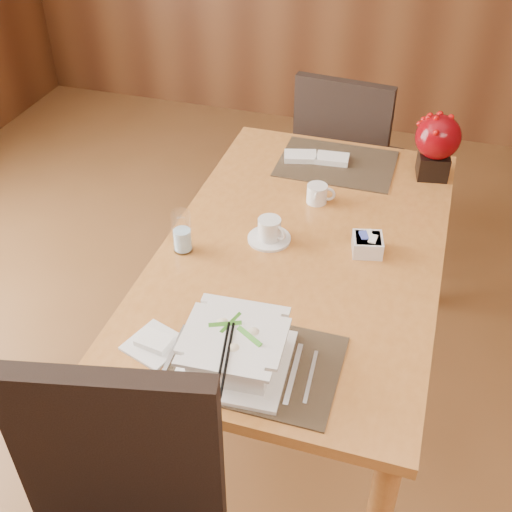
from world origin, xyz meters
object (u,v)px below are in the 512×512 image
(dining_table, at_px, (302,267))
(berry_decor, at_px, (437,143))
(coffee_cup, at_px, (269,231))
(sugar_caddy, at_px, (367,245))
(creamer_jug, at_px, (317,194))
(far_chair, at_px, (345,157))
(water_glass, at_px, (182,232))
(soup_setting, at_px, (235,350))
(bread_plate, at_px, (155,345))

(dining_table, bearing_deg, berry_decor, 57.51)
(dining_table, bearing_deg, coffee_cup, -176.65)
(sugar_caddy, bearing_deg, berry_decor, 73.84)
(creamer_jug, bearing_deg, far_chair, 84.01)
(water_glass, xyz_separation_m, sugar_caddy, (0.58, 0.17, -0.04))
(soup_setting, xyz_separation_m, berry_decor, (0.41, 1.14, 0.08))
(soup_setting, relative_size, water_glass, 2.07)
(dining_table, distance_m, berry_decor, 0.72)
(water_glass, relative_size, sugar_caddy, 1.53)
(creamer_jug, bearing_deg, coffee_cup, -117.44)
(water_glass, relative_size, berry_decor, 0.59)
(creamer_jug, height_order, far_chair, far_chair)
(berry_decor, distance_m, far_chair, 0.67)
(soup_setting, height_order, coffee_cup, soup_setting)
(creamer_jug, bearing_deg, sugar_caddy, -54.47)
(far_chair, bearing_deg, berry_decor, 139.13)
(soup_setting, bearing_deg, coffee_cup, 93.47)
(water_glass, height_order, berry_decor, berry_decor)
(soup_setting, xyz_separation_m, sugar_caddy, (0.25, 0.59, -0.03))
(creamer_jug, xyz_separation_m, sugar_caddy, (0.22, -0.24, -0.01))
(dining_table, height_order, sugar_caddy, sugar_caddy)
(bread_plate, bearing_deg, coffee_cup, 73.53)
(bread_plate, height_order, far_chair, far_chair)
(water_glass, distance_m, creamer_jug, 0.54)
(dining_table, xyz_separation_m, soup_setting, (-0.05, -0.57, 0.15))
(water_glass, distance_m, bread_plate, 0.44)
(berry_decor, distance_m, bread_plate, 1.32)
(sugar_caddy, xyz_separation_m, far_chair, (-0.24, 0.96, -0.24))
(coffee_cup, bearing_deg, dining_table, 3.35)
(far_chair, bearing_deg, water_glass, 78.81)
(dining_table, relative_size, berry_decor, 6.03)
(bread_plate, distance_m, far_chair, 1.59)
(berry_decor, bearing_deg, far_chair, 133.62)
(water_glass, height_order, bread_plate, water_glass)
(dining_table, relative_size, sugar_caddy, 15.78)
(dining_table, distance_m, sugar_caddy, 0.24)
(water_glass, bearing_deg, dining_table, 21.02)
(soup_setting, xyz_separation_m, creamer_jug, (0.03, 0.83, -0.02))
(coffee_cup, distance_m, creamer_jug, 0.29)
(bread_plate, bearing_deg, far_chair, 80.82)
(far_chair, bearing_deg, coffee_cup, 90.60)
(water_glass, relative_size, bread_plate, 1.05)
(dining_table, bearing_deg, creamer_jug, 93.58)
(water_glass, bearing_deg, coffee_cup, 28.10)
(soup_setting, distance_m, bread_plate, 0.24)
(dining_table, height_order, soup_setting, soup_setting)
(soup_setting, relative_size, bread_plate, 2.16)
(sugar_caddy, distance_m, berry_decor, 0.58)
(soup_setting, xyz_separation_m, water_glass, (-0.32, 0.43, 0.02))
(soup_setting, height_order, sugar_caddy, soup_setting)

